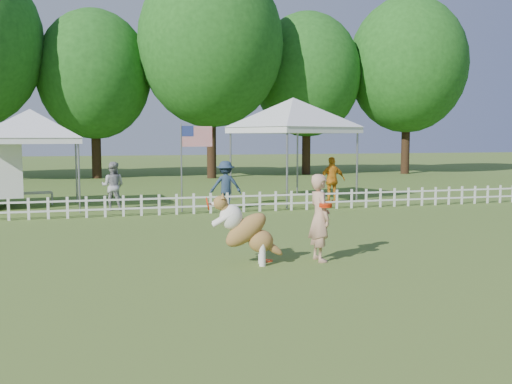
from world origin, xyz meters
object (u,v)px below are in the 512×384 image
(handler, at_px, (320,218))
(spectator_c, at_px, (332,180))
(dog, at_px, (247,230))
(canopy_tent_right, at_px, (293,151))
(spectator_a, at_px, (113,186))
(flag_pole, at_px, (181,168))
(frisbee_on_turf, at_px, (267,261))
(spectator_b, at_px, (226,185))
(canopy_tent_left, at_px, (32,161))

(handler, distance_m, spectator_c, 9.15)
(dog, relative_size, canopy_tent_right, 0.36)
(canopy_tent_right, height_order, spectator_c, canopy_tent_right)
(spectator_c, bearing_deg, handler, 66.27)
(dog, bearing_deg, spectator_a, 115.58)
(flag_pole, bearing_deg, dog, -91.33)
(dog, height_order, frisbee_on_turf, dog)
(frisbee_on_turf, xyz_separation_m, spectator_b, (0.86, 7.38, 0.74))
(frisbee_on_turf, height_order, flag_pole, flag_pole)
(dog, bearing_deg, canopy_tent_right, 77.92)
(canopy_tent_left, bearing_deg, canopy_tent_right, -3.74)
(handler, relative_size, spectator_b, 1.05)
(flag_pole, bearing_deg, spectator_b, 5.75)
(handler, xyz_separation_m, canopy_tent_right, (2.69, 9.25, 0.96))
(handler, height_order, canopy_tent_left, canopy_tent_left)
(dog, xyz_separation_m, frisbee_on_turf, (0.42, 0.18, -0.61))
(dog, relative_size, spectator_b, 0.83)
(canopy_tent_left, bearing_deg, spectator_a, -24.94)
(spectator_a, bearing_deg, flag_pole, 171.37)
(spectator_b, bearing_deg, spectator_a, -7.56)
(dog, distance_m, canopy_tent_right, 10.14)
(handler, xyz_separation_m, frisbee_on_turf, (-0.93, 0.21, -0.78))
(dog, bearing_deg, handler, 10.50)
(dog, distance_m, flag_pole, 7.41)
(canopy_tent_right, height_order, flag_pole, canopy_tent_right)
(dog, bearing_deg, frisbee_on_turf, 35.52)
(dog, relative_size, spectator_a, 0.84)
(dog, bearing_deg, canopy_tent_left, 127.37)
(handler, height_order, frisbee_on_turf, handler)
(flag_pole, relative_size, spectator_c, 1.67)
(handler, bearing_deg, frisbee_on_turf, 75.51)
(dog, height_order, canopy_tent_right, canopy_tent_right)
(frisbee_on_turf, bearing_deg, flag_pole, 94.14)
(frisbee_on_turf, height_order, spectator_c, spectator_c)
(frisbee_on_turf, bearing_deg, canopy_tent_right, 68.17)
(dog, xyz_separation_m, canopy_tent_right, (4.04, 9.23, 1.13))
(handler, height_order, spectator_b, handler)
(frisbee_on_turf, relative_size, spectator_b, 0.14)
(handler, bearing_deg, dog, 87.12)
(frisbee_on_turf, xyz_separation_m, spectator_a, (-2.49, 8.12, 0.73))
(canopy_tent_right, bearing_deg, spectator_b, -170.26)
(dog, distance_m, spectator_b, 7.68)
(dog, height_order, canopy_tent_left, canopy_tent_left)
(handler, height_order, canopy_tent_right, canopy_tent_right)
(canopy_tent_right, height_order, spectator_b, canopy_tent_right)
(spectator_b, bearing_deg, canopy_tent_right, -144.10)
(canopy_tent_left, bearing_deg, spectator_c, -9.22)
(spectator_a, bearing_deg, canopy_tent_left, -4.64)
(frisbee_on_turf, distance_m, canopy_tent_right, 9.90)
(flag_pole, relative_size, spectator_b, 1.74)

